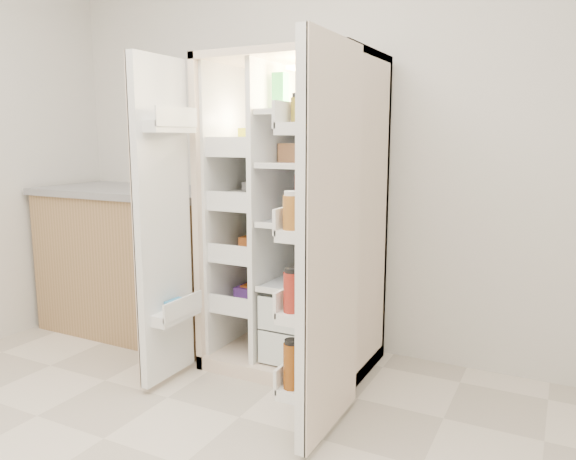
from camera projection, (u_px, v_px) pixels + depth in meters
The scene contains 5 objects.
wall_back at pixel (331, 137), 3.40m from camera, with size 4.00×0.02×2.70m, color beige.
refrigerator at pixel (300, 241), 3.22m from camera, with size 0.92×0.70×1.80m.
freezer_door at pixel (163, 224), 2.90m from camera, with size 0.15×0.40×1.72m.
fridge_door at pixel (326, 247), 2.38m from camera, with size 0.17×0.58×1.72m.
kitchen_counter at pixel (141, 259), 3.81m from camera, with size 1.38×0.74×1.00m.
Camera 1 is at (1.34, -1.19, 1.35)m, focal length 34.00 mm.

